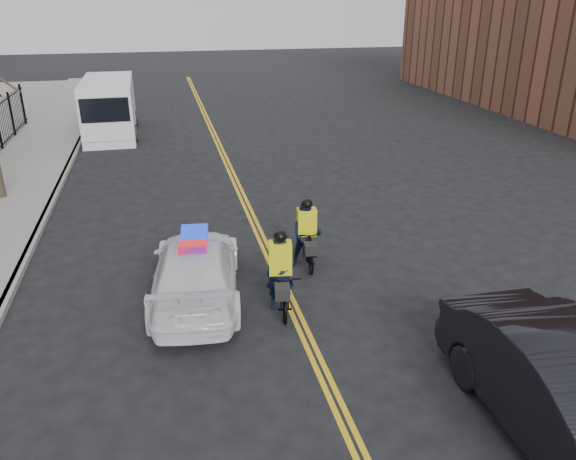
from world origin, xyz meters
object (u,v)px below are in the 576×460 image
at_px(police_cruiser, 196,270).
at_px(dark_sedan, 574,398).
at_px(cyclist_near, 280,282).
at_px(cargo_van, 109,109).
at_px(cyclist_far, 307,240).

xyz_separation_m(police_cruiser, dark_sedan, (4.96, -5.64, 0.17)).
bearing_deg(cyclist_near, cargo_van, 113.14).
relative_size(dark_sedan, cyclist_far, 2.93).
bearing_deg(cyclist_far, cargo_van, 115.22).
bearing_deg(cyclist_far, police_cruiser, -154.41).
relative_size(police_cruiser, cyclist_near, 2.50).
xyz_separation_m(cargo_van, cyclist_far, (5.48, -15.30, -0.56)).
xyz_separation_m(dark_sedan, cargo_van, (-7.71, 21.94, 0.39)).
bearing_deg(dark_sedan, cyclist_near, 124.77).
bearing_deg(cargo_van, cyclist_far, -71.21).
relative_size(dark_sedan, cyclist_near, 2.69).
height_order(cyclist_near, cyclist_far, cyclist_near).
relative_size(cargo_van, cyclist_far, 3.49).
bearing_deg(cargo_van, dark_sedan, -71.55).
height_order(cargo_van, cyclist_near, cargo_van).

